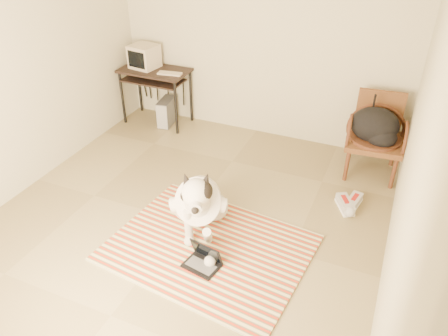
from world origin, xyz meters
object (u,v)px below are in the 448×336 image
Objects in this scene: laptop at (203,260)px; pc_tower at (167,112)px; rattan_chair at (375,135)px; backpack at (376,127)px; crt_monitor at (144,56)px; dog at (199,202)px; computer_desk at (155,78)px.

laptop is 0.84× the size of pc_tower.
rattan_chair reaches higher than laptop.
crt_monitor is at bearing 175.78° from backpack.
dog is 2.45× the size of pc_tower.
rattan_chair is (1.44, 1.86, 0.14)m from dog.
pc_tower is (-1.51, 1.98, -0.16)m from dog.
laptop is 0.37× the size of computer_desk.
rattan_chair is 0.17m from backpack.
computer_desk is 2.43× the size of crt_monitor.
crt_monitor reaches higher than computer_desk.
laptop is 2.58m from backpack.
crt_monitor is at bearing 173.22° from pc_tower.
dog reaches higher than computer_desk.
crt_monitor is 3.29m from backpack.
computer_desk is (-1.67, 1.98, 0.35)m from dog.
pc_tower is 2.97m from backpack.
backpack is at bearing 51.23° from dog.
crt_monitor reaches higher than rattan_chair.
laptop is at bearing -54.10° from pc_tower.
rattan_chair is (3.27, -0.16, -0.49)m from crt_monitor.
dog reaches higher than laptop.
laptop is at bearing -51.69° from computer_desk.
dog is 2.35m from rattan_chair.
rattan_chair reaches higher than computer_desk.
dog is at bearing -49.90° from computer_desk.
backpack is at bearing 62.35° from laptop.
pc_tower reaches higher than laptop.
backpack is (-0.01, -0.08, 0.15)m from rattan_chair.
pc_tower is 2.96m from rattan_chair.
rattan_chair reaches higher than pc_tower.
crt_monitor is 0.94× the size of pc_tower.
dog is 2.30m from backpack.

